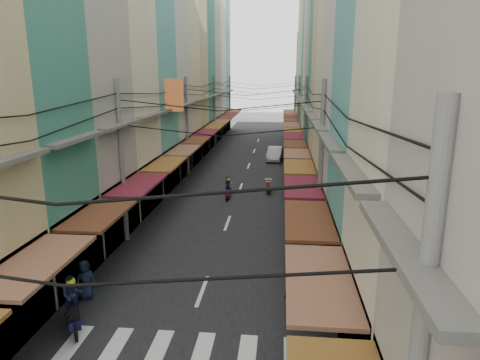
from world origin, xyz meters
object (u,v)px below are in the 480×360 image
Objects in this scene: bicycle at (337,265)px; traffic_sign at (338,256)px; market_umbrella at (381,262)px; white_car at (275,160)px.

traffic_sign is at bearing 177.19° from bicycle.
traffic_sign is at bearing 178.68° from market_umbrella.
market_umbrella is (4.20, -27.80, 1.95)m from white_car.
white_car is 28.18m from market_umbrella.
white_car is 1.64× the size of traffic_sign.
white_car reaches higher than bicycle.
white_car is 2.10× the size of market_umbrella.
traffic_sign is (2.73, -27.76, 2.07)m from white_car.
market_umbrella is (0.95, -3.83, 1.95)m from bicycle.
white_car is 3.02× the size of bicycle.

